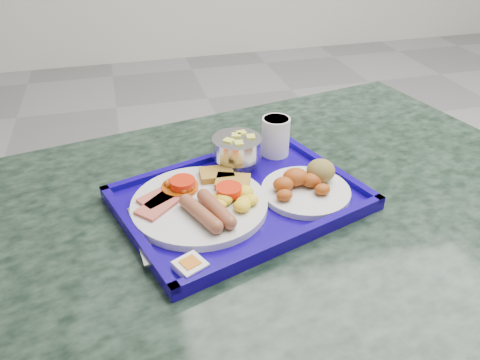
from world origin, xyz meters
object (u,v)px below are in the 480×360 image
at_px(main_plate, 204,201).
at_px(fruit_bowl, 237,148).
at_px(table, 263,282).
at_px(bread_plate, 307,185).
at_px(tray, 240,200).
at_px(juice_cup, 276,135).

xyz_separation_m(main_plate, fruit_bowl, (0.10, 0.13, 0.03)).
height_order(table, bread_plate, bread_plate).
relative_size(table, main_plate, 5.65).
bearing_deg(tray, main_plate, -169.95).
distance_m(main_plate, fruit_bowl, 0.16).
height_order(tray, juice_cup, juice_cup).
relative_size(tray, bread_plate, 3.03).
relative_size(table, bread_plate, 8.32).
bearing_deg(table, juice_cup, 65.91).
xyz_separation_m(table, bread_plate, (0.08, 0.00, 0.24)).
height_order(tray, bread_plate, bread_plate).
xyz_separation_m(tray, main_plate, (-0.07, -0.01, 0.02)).
xyz_separation_m(bread_plate, fruit_bowl, (-0.11, 0.13, 0.03)).
height_order(main_plate, juice_cup, juice_cup).
xyz_separation_m(tray, fruit_bowl, (0.02, 0.11, 0.05)).
xyz_separation_m(fruit_bowl, juice_cup, (0.10, 0.04, -0.00)).
bearing_deg(main_plate, tray, 10.05).
bearing_deg(tray, juice_cup, 50.65).
height_order(tray, main_plate, main_plate).
height_order(main_plate, bread_plate, bread_plate).
height_order(table, fruit_bowl, fruit_bowl).
xyz_separation_m(tray, juice_cup, (0.12, 0.15, 0.05)).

